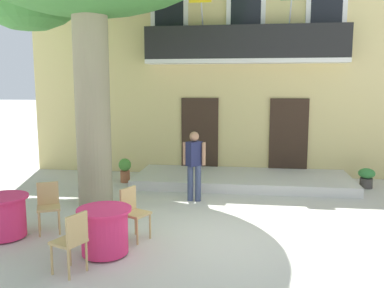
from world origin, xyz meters
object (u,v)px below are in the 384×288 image
Objects in this scene: ground_planter_left at (125,169)px; cafe_chair_near_tree_1 at (72,239)px; cafe_chair_near_tree_0 at (133,210)px; ground_planter_right at (366,177)px; cafe_chair_middle_0 at (48,204)px; cafe_table_near_tree at (105,231)px; pedestrian_near_entrance at (194,162)px; cafe_table_middle at (4,216)px.

cafe_chair_near_tree_1 is at bearing -80.40° from ground_planter_left.
cafe_chair_near_tree_0 and cafe_chair_near_tree_1 have the same top height.
ground_planter_left reaches higher than ground_planter_right.
ground_planter_right is (5.54, 5.74, -0.23)m from cafe_chair_near_tree_1.
ground_planter_right is at bearing 31.85° from cafe_chair_middle_0.
cafe_table_near_tree is at bearing -109.91° from cafe_chair_near_tree_0.
cafe_chair_near_tree_0 is 1.51m from cafe_chair_near_tree_1.
ground_planter_right is at bearing 43.28° from cafe_table_near_tree.
cafe_chair_near_tree_0 is 1.00× the size of cafe_chair_middle_0.
pedestrian_near_entrance is (-4.32, -1.81, 0.62)m from ground_planter_right.
cafe_chair_near_tree_1 is 5.56m from ground_planter_left.
ground_planter_right is at bearing 31.98° from cafe_table_middle.
cafe_table_middle is 4.41m from ground_planter_left.
cafe_chair_near_tree_0 reaches higher than ground_planter_right.
pedestrian_near_entrance is (2.39, 2.36, 0.39)m from cafe_chair_middle_0.
cafe_table_middle reaches higher than ground_planter_right.
cafe_chair_near_tree_1 is 1.74× the size of ground_planter_right.
ground_planter_right is at bearing 22.71° from pedestrian_near_entrance.
ground_planter_left is (-1.14, 4.76, -0.02)m from cafe_table_near_tree.
cafe_chair_near_tree_1 is 1.96m from cafe_chair_middle_0.
ground_planter_right is 4.73m from pedestrian_near_entrance.
cafe_chair_near_tree_1 is at bearing -108.22° from cafe_chair_near_tree_0.
cafe_chair_middle_0 is (-1.64, 0.14, 0.00)m from cafe_chair_near_tree_0.
cafe_chair_near_tree_1 is 7.98m from ground_planter_right.
cafe_table_middle is at bearing -146.62° from cafe_chair_middle_0.
cafe_chair_near_tree_0 is at bearing 70.09° from cafe_table_near_tree.
cafe_chair_middle_0 reaches higher than ground_planter_left.
cafe_chair_near_tree_1 is at bearing -32.81° from cafe_table_middle.
ground_planter_left is at bearing 99.60° from cafe_chair_near_tree_1.
cafe_table_near_tree is 0.95× the size of cafe_chair_middle_0.
cafe_table_near_tree and cafe_table_middle have the same top height.
cafe_chair_middle_0 is at bearing -135.35° from pedestrian_near_entrance.
pedestrian_near_entrance reaches higher than cafe_table_middle.
cafe_chair_near_tree_1 is 4.13m from pedestrian_near_entrance.
ground_planter_left is (0.24, 3.91, -0.15)m from cafe_chair_middle_0.
cafe_chair_near_tree_1 is at bearing -107.25° from pedestrian_near_entrance.
cafe_table_middle is (-2.01, 0.44, 0.00)m from cafe_table_near_tree.
ground_planter_left is at bearing 109.05° from cafe_chair_near_tree_0.
pedestrian_near_entrance reaches higher than ground_planter_right.
cafe_table_near_tree is 0.77m from cafe_chair_near_tree_0.
cafe_chair_middle_0 is at bearing -148.15° from ground_planter_right.
ground_planter_left is 2.71m from pedestrian_near_entrance.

